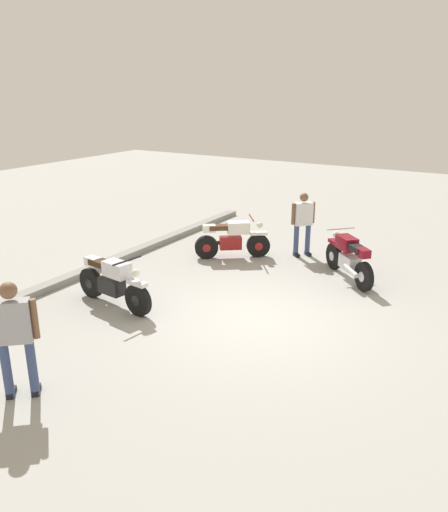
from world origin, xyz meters
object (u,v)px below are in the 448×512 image
object	(u,v)px
motorcycle_cream_vintage	(232,239)
person_in_gray_shirt	(14,332)
motorcycle_maroon_cruiser	(349,258)
motorcycle_silver_cruiser	(113,281)
person_in_white_shirt	(303,220)

from	to	relation	value
motorcycle_cream_vintage	person_in_gray_shirt	size ratio (longest dim) A/B	0.94
motorcycle_cream_vintage	person_in_gray_shirt	bearing A→B (deg)	-122.48
motorcycle_maroon_cruiser	motorcycle_cream_vintage	size ratio (longest dim) A/B	0.95
motorcycle_maroon_cruiser	motorcycle_cream_vintage	bearing A→B (deg)	44.90
motorcycle_maroon_cruiser	person_in_gray_shirt	bearing A→B (deg)	114.80
motorcycle_silver_cruiser	person_in_white_shirt	xyz separation A→B (m)	(4.98, -1.98, 0.42)
motorcycle_maroon_cruiser	person_in_gray_shirt	size ratio (longest dim) A/B	0.90
motorcycle_maroon_cruiser	person_in_gray_shirt	xyz separation A→B (m)	(-6.97, 2.50, 0.49)
motorcycle_silver_cruiser	person_in_gray_shirt	xyz separation A→B (m)	(-3.07, -1.08, 0.49)
motorcycle_silver_cruiser	person_in_gray_shirt	size ratio (longest dim) A/B	1.19
motorcycle_maroon_cruiser	person_in_white_shirt	world-z (taller)	person_in_white_shirt
person_in_gray_shirt	motorcycle_silver_cruiser	bearing A→B (deg)	-21.56
motorcycle_cream_vintage	motorcycle_maroon_cruiser	bearing A→B (deg)	-36.79
motorcycle_maroon_cruiser	person_in_white_shirt	distance (m)	1.97
motorcycle_silver_cruiser	person_in_white_shirt	distance (m)	5.38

